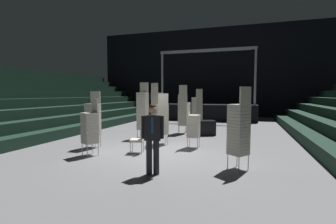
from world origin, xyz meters
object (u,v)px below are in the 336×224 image
Objects in this scene: chair_stack_front_right at (143,110)px; chair_stack_rear_centre at (90,127)px; chair_stack_mid_left at (239,129)px; chair_stack_mid_centre at (162,119)px; man_with_tie at (153,135)px; chair_stack_mid_right at (157,109)px; equipment_road_case at (205,128)px; chair_stack_rear_right at (183,109)px; loose_chair_near_man at (139,138)px; chair_stack_front_left at (193,125)px; chair_stack_rear_left at (197,110)px; stage_riser at (208,111)px; chair_stack_aisle_left at (93,119)px.

chair_stack_front_right is 1.36× the size of chair_stack_rear_centre.
chair_stack_mid_left is 1.18× the size of chair_stack_rear_centre.
chair_stack_rear_centre is at bearing 81.91° from chair_stack_front_right.
chair_stack_mid_centre is at bearing 87.58° from chair_stack_mid_left.
chair_stack_mid_right reaches higher than man_with_tie.
chair_stack_mid_right is at bearing -164.90° from equipment_road_case.
loose_chair_near_man is (-0.37, -4.59, -0.70)m from chair_stack_rear_right.
loose_chair_near_man is (0.72, -3.77, -0.75)m from chair_stack_mid_right.
chair_stack_front_right reaches higher than chair_stack_front_left.
chair_stack_rear_centre is (-0.69, -4.53, -0.34)m from chair_stack_mid_right.
chair_stack_mid_left reaches higher than chair_stack_mid_centre.
man_with_tie is at bearing -52.23° from chair_stack_mid_right.
chair_stack_mid_centre is 0.89× the size of chair_stack_rear_left.
chair_stack_rear_left is (0.62, 4.15, 0.13)m from chair_stack_mid_centre.
chair_stack_front_right is 1.66m from chair_stack_mid_centre.
chair_stack_front_right reaches higher than chair_stack_mid_left.
equipment_road_case is at bearing -91.46° from chair_stack_rear_centre.
chair_stack_mid_centre is (0.98, -2.06, -0.25)m from chair_stack_mid_right.
stage_riser reaches higher than chair_stack_rear_centre.
stage_riser is 4.12× the size of man_with_tie.
chair_stack_rear_centre is (-2.68, 1.21, -0.07)m from man_with_tie.
chair_stack_aisle_left reaches higher than equipment_road_case.
chair_stack_aisle_left is at bearing 67.01° from loose_chair_near_man.
man_with_tie is at bearing -175.57° from chair_stack_rear_centre.
chair_stack_mid_left is at bearing 165.32° from chair_stack_aisle_left.
chair_stack_front_right is (-1.65, -8.96, 0.59)m from stage_riser.
chair_stack_front_right is 1.25× the size of chair_stack_mid_centre.
chair_stack_front_right is at bearing -148.34° from chair_stack_rear_right.
chair_stack_rear_right is (1.08, 0.83, -0.04)m from chair_stack_mid_right.
stage_riser is at bearing -70.53° from chair_stack_rear_centre.
chair_stack_rear_centre reaches higher than chair_stack_front_left.
chair_stack_rear_right is at bearing -19.24° from loose_chair_near_man.
chair_stack_mid_left reaches higher than man_with_tie.
chair_stack_mid_centre is at bearing -95.32° from chair_stack_rear_centre.
chair_stack_mid_centre is 2.68m from chair_stack_aisle_left.
chair_stack_mid_left is 0.90× the size of chair_stack_rear_right.
chair_stack_rear_left is at bearing -23.24° from loose_chair_near_man.
chair_stack_front_right is 1.15× the size of chair_stack_mid_left.
chair_stack_mid_right is (-1.99, 5.75, 0.26)m from man_with_tie.
chair_stack_front_right is 2.84× the size of equipment_road_case.
chair_stack_rear_left is at bearing -80.37° from chair_stack_rear_centre.
loose_chair_near_man is at bearing 112.89° from chair_stack_mid_left.
chair_stack_rear_left is 1.81m from equipment_road_case.
equipment_road_case is at bearing -31.22° from chair_stack_rear_right.
man_with_tie is 1.04× the size of chair_stack_front_left.
chair_stack_rear_centre reaches higher than loose_chair_near_man.
stage_riser is 2.97× the size of chair_stack_rear_right.
chair_stack_mid_left is 0.96× the size of chair_stack_rear_left.
chair_stack_rear_left is 1.08× the size of chair_stack_aisle_left.
chair_stack_front_right reaches higher than chair_stack_rear_left.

